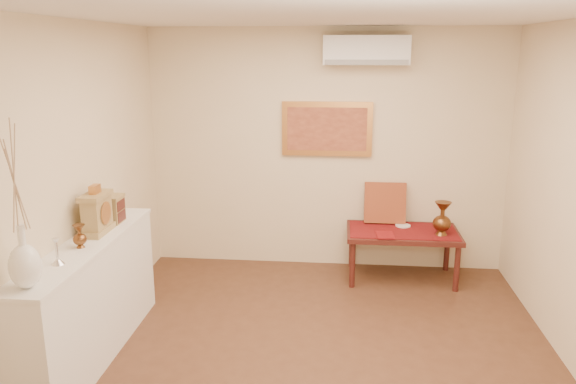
# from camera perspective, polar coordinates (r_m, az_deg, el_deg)

# --- Properties ---
(floor) EXTENTS (4.50, 4.50, 0.00)m
(floor) POSITION_cam_1_polar(r_m,az_deg,el_deg) (4.70, 2.78, -17.32)
(floor) COLOR brown
(floor) RESTS_ON ground
(ceiling) EXTENTS (4.50, 4.50, 0.00)m
(ceiling) POSITION_cam_1_polar(r_m,az_deg,el_deg) (4.00, 3.28, 17.67)
(ceiling) COLOR silver
(ceiling) RESTS_ON ground
(wall_back) EXTENTS (4.00, 0.02, 2.70)m
(wall_back) POSITION_cam_1_polar(r_m,az_deg,el_deg) (6.35, 3.95, 4.21)
(wall_back) COLOR beige
(wall_back) RESTS_ON ground
(wall_front) EXTENTS (4.00, 0.02, 2.70)m
(wall_front) POSITION_cam_1_polar(r_m,az_deg,el_deg) (2.08, 0.01, -18.19)
(wall_front) COLOR beige
(wall_front) RESTS_ON ground
(wall_left) EXTENTS (0.02, 4.50, 2.70)m
(wall_left) POSITION_cam_1_polar(r_m,az_deg,el_deg) (4.68, -22.25, -0.53)
(wall_left) COLOR beige
(wall_left) RESTS_ON ground
(white_vase) EXTENTS (0.20, 0.20, 1.06)m
(white_vase) POSITION_cam_1_polar(r_m,az_deg,el_deg) (3.85, -25.74, -1.48)
(white_vase) COLOR white
(white_vase) RESTS_ON display_ledge
(candlestick) EXTENTS (0.09, 0.09, 0.19)m
(candlestick) POSITION_cam_1_polar(r_m,az_deg,el_deg) (4.31, -22.43, -5.60)
(candlestick) COLOR silver
(candlestick) RESTS_ON display_ledge
(brass_urn_small) EXTENTS (0.10, 0.10, 0.24)m
(brass_urn_small) POSITION_cam_1_polar(r_m,az_deg,el_deg) (4.59, -20.44, -3.92)
(brass_urn_small) COLOR brown
(brass_urn_small) RESTS_ON display_ledge
(table_cloth) EXTENTS (1.14, 0.59, 0.01)m
(table_cloth) POSITION_cam_1_polar(r_m,az_deg,el_deg) (6.22, 11.59, -3.85)
(table_cloth) COLOR maroon
(table_cloth) RESTS_ON low_table
(brass_urn_tall) EXTENTS (0.19, 0.19, 0.44)m
(brass_urn_tall) POSITION_cam_1_polar(r_m,az_deg,el_deg) (6.10, 15.42, -2.25)
(brass_urn_tall) COLOR brown
(brass_urn_tall) RESTS_ON table_cloth
(plate) EXTENTS (0.17, 0.17, 0.01)m
(plate) POSITION_cam_1_polar(r_m,az_deg,el_deg) (6.35, 11.60, -3.36)
(plate) COLOR white
(plate) RESTS_ON table_cloth
(menu) EXTENTS (0.19, 0.26, 0.01)m
(menu) POSITION_cam_1_polar(r_m,az_deg,el_deg) (6.00, 9.84, -4.33)
(menu) COLOR maroon
(menu) RESTS_ON table_cloth
(cushion) EXTENTS (0.46, 0.19, 0.47)m
(cushion) POSITION_cam_1_polar(r_m,az_deg,el_deg) (6.39, 9.82, -1.08)
(cushion) COLOR maroon
(cushion) RESTS_ON table_cloth
(display_ledge) EXTENTS (0.37, 2.02, 0.98)m
(display_ledge) POSITION_cam_1_polar(r_m,az_deg,el_deg) (4.88, -19.43, -10.38)
(display_ledge) COLOR white
(display_ledge) RESTS_ON floor
(mantel_clock) EXTENTS (0.17, 0.36, 0.41)m
(mantel_clock) POSITION_cam_1_polar(r_m,az_deg,el_deg) (4.89, -18.83, -2.01)
(mantel_clock) COLOR #A38954
(mantel_clock) RESTS_ON display_ledge
(wooden_chest) EXTENTS (0.16, 0.21, 0.24)m
(wooden_chest) POSITION_cam_1_polar(r_m,az_deg,el_deg) (5.15, -17.35, -1.65)
(wooden_chest) COLOR #A38954
(wooden_chest) RESTS_ON display_ledge
(low_table) EXTENTS (1.20, 0.70, 0.55)m
(low_table) POSITION_cam_1_polar(r_m,az_deg,el_deg) (6.24, 11.56, -4.45)
(low_table) COLOR #471915
(low_table) RESTS_ON floor
(painting) EXTENTS (1.00, 0.06, 0.60)m
(painting) POSITION_cam_1_polar(r_m,az_deg,el_deg) (6.28, 3.98, 6.41)
(painting) COLOR #BA793B
(painting) RESTS_ON wall_back
(ac_unit) EXTENTS (0.90, 0.25, 0.30)m
(ac_unit) POSITION_cam_1_polar(r_m,az_deg,el_deg) (6.12, 7.95, 14.07)
(ac_unit) COLOR silver
(ac_unit) RESTS_ON wall_back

